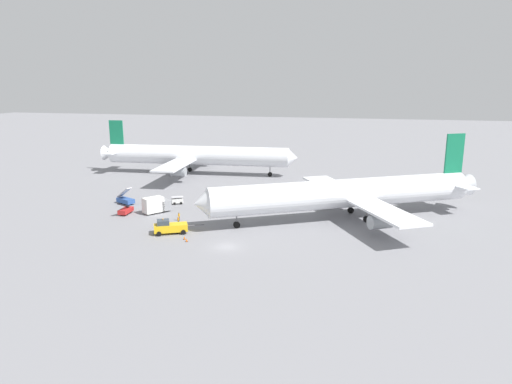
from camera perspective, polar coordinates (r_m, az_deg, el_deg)
ground_plane at (r=80.12m, az=-3.60°, el=-6.75°), size 600.00×600.00×0.00m
airliner_at_gate_left at (r=142.75m, az=-7.34°, el=4.46°), size 61.14×47.04×16.02m
airliner_being_pushed at (r=96.25m, az=10.83°, el=-0.21°), size 55.56×39.94×16.81m
pushback_tug at (r=87.94m, az=-10.55°, el=-4.24°), size 8.92×5.35×2.99m
gse_stair_truck_yellow at (r=111.52m, az=-15.74°, el=-0.89°), size 4.92×3.76×4.06m
gse_catering_truck_tall at (r=102.16m, az=-12.15°, el=-1.55°), size 5.40×6.13×3.50m
gse_baggage_cart_trailing at (r=108.83m, az=-9.64°, el=-1.01°), size 3.15×2.70×1.71m
gse_belt_loader_portside at (r=102.99m, az=-15.72°, el=-2.17°), size 1.95×4.96×3.02m
ground_crew_ramp_agent_by_cones at (r=95.60m, az=-9.44°, el=-2.98°), size 0.36×0.36×1.75m
ground_crew_wing_walker_right at (r=93.24m, az=-9.51°, el=-3.46°), size 0.36×0.50×1.61m
traffic_cone_wingtip_port at (r=83.38m, az=-8.52°, el=-5.86°), size 0.44×0.44×0.60m
traffic_cone_wingtip_starboard at (r=84.55m, az=-8.78°, el=-5.59°), size 0.44×0.44×0.60m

